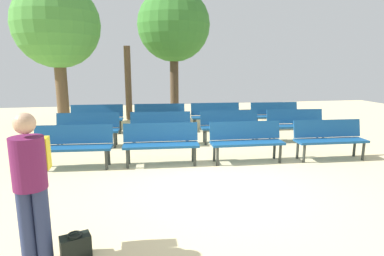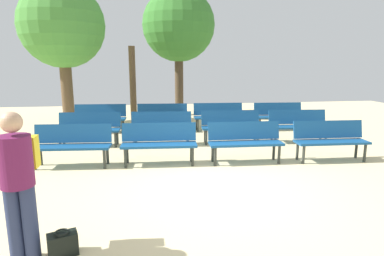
{
  "view_description": "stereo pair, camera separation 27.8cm",
  "coord_description": "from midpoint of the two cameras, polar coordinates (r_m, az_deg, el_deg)",
  "views": [
    {
      "loc": [
        -1.42,
        -5.04,
        2.12
      ],
      "look_at": [
        0.0,
        2.7,
        0.55
      ],
      "focal_mm": 30.04,
      "sensor_mm": 36.0,
      "label": 1
    },
    {
      "loc": [
        -1.14,
        -5.09,
        2.12
      ],
      "look_at": [
        0.0,
        2.7,
        0.55
      ],
      "focal_mm": 30.04,
      "sensor_mm": 36.0,
      "label": 2
    }
  ],
  "objects": [
    {
      "name": "tree_2",
      "position": [
        12.11,
        -21.41,
        16.44
      ],
      "size": [
        2.85,
        2.85,
        4.82
      ],
      "color": "brown",
      "rests_on": "ground_plane"
    },
    {
      "name": "bench_r0_c3",
      "position": [
        7.85,
        24.25,
        -1.63
      ],
      "size": [
        1.62,
        0.56,
        0.87
      ],
      "rotation": [
        0.0,
        0.0,
        -0.05
      ],
      "color": "navy",
      "rests_on": "ground_plane"
    },
    {
      "name": "bench_r0_c2",
      "position": [
        7.14,
        10.49,
        -2.0
      ],
      "size": [
        1.62,
        0.54,
        0.87
      ],
      "rotation": [
        0.0,
        0.0,
        -0.03
      ],
      "color": "navy",
      "rests_on": "ground_plane"
    },
    {
      "name": "tree_1",
      "position": [
        13.62,
        -1.77,
        17.68
      ],
      "size": [
        2.93,
        2.93,
        5.13
      ],
      "color": "#4C3A28",
      "rests_on": "ground_plane"
    },
    {
      "name": "bench_r0_c1",
      "position": [
        6.91,
        -4.7,
        -2.29
      ],
      "size": [
        1.63,
        0.58,
        0.87
      ],
      "rotation": [
        0.0,
        0.0,
        -0.07
      ],
      "color": "navy",
      "rests_on": "ground_plane"
    },
    {
      "name": "bench_r2_c1",
      "position": [
        10.29,
        -4.53,
        2.2
      ],
      "size": [
        1.63,
        0.61,
        0.87
      ],
      "rotation": [
        0.0,
        0.0,
        -0.08
      ],
      "color": "navy",
      "rests_on": "ground_plane"
    },
    {
      "name": "visitor_with_backpack",
      "position": [
        3.86,
        -26.59,
        -7.83
      ],
      "size": [
        0.34,
        0.52,
        1.65
      ],
      "rotation": [
        0.0,
        0.0,
        3.14
      ],
      "color": "navy",
      "rests_on": "ground_plane"
    },
    {
      "name": "bench_r1_c0",
      "position": [
        8.79,
        -16.91,
        0.18
      ],
      "size": [
        1.63,
        0.59,
        0.87
      ],
      "rotation": [
        0.0,
        0.0,
        -0.07
      ],
      "color": "navy",
      "rests_on": "ground_plane"
    },
    {
      "name": "tree_0",
      "position": [
        12.65,
        -9.85,
        7.83
      ],
      "size": [
        0.24,
        0.24,
        2.79
      ],
      "color": "brown",
      "rests_on": "ground_plane"
    },
    {
      "name": "bench_r1_c1",
      "position": [
        8.55,
        -4.54,
        0.35
      ],
      "size": [
        1.64,
        0.62,
        0.87
      ],
      "rotation": [
        0.0,
        0.0,
        -0.09
      ],
      "color": "navy",
      "rests_on": "ground_plane"
    },
    {
      "name": "bench_r2_c0",
      "position": [
        10.47,
        -15.28,
        2.0
      ],
      "size": [
        1.63,
        0.57,
        0.87
      ],
      "rotation": [
        0.0,
        0.0,
        -0.06
      ],
      "color": "navy",
      "rests_on": "ground_plane"
    },
    {
      "name": "handbag",
      "position": [
        4.06,
        -20.05,
        -18.8
      ],
      "size": [
        0.36,
        0.27,
        0.29
      ],
      "color": "black",
      "rests_on": "ground_plane"
    },
    {
      "name": "ground_plane",
      "position": [
        5.64,
        5.5,
        -10.87
      ],
      "size": [
        24.0,
        24.0,
        0.0
      ],
      "primitive_type": "plane",
      "color": "beige"
    },
    {
      "name": "bench_r1_c2",
      "position": [
        8.83,
        7.82,
        0.62
      ],
      "size": [
        1.63,
        0.6,
        0.87
      ],
      "rotation": [
        0.0,
        0.0,
        -0.08
      ],
      "color": "navy",
      "rests_on": "ground_plane"
    },
    {
      "name": "bench_r0_c0",
      "position": [
        7.14,
        -19.46,
        -2.47
      ],
      "size": [
        1.63,
        0.61,
        0.87
      ],
      "rotation": [
        0.0,
        0.0,
        -0.08
      ],
      "color": "navy",
      "rests_on": "ground_plane"
    },
    {
      "name": "bench_r2_c2",
      "position": [
        10.49,
        5.49,
        2.36
      ],
      "size": [
        1.62,
        0.57,
        0.87
      ],
      "rotation": [
        0.0,
        0.0,
        -0.06
      ],
      "color": "navy",
      "rests_on": "ground_plane"
    },
    {
      "name": "bench_r2_c3",
      "position": [
        10.95,
        15.85,
        2.36
      ],
      "size": [
        1.62,
        0.55,
        0.87
      ],
      "rotation": [
        0.0,
        0.0,
        -0.04
      ],
      "color": "navy",
      "rests_on": "ground_plane"
    },
    {
      "name": "bench_r1_c3",
      "position": [
        9.38,
        19.15,
        0.73
      ],
      "size": [
        1.64,
        0.62,
        0.87
      ],
      "rotation": [
        0.0,
        0.0,
        -0.09
      ],
      "color": "navy",
      "rests_on": "ground_plane"
    }
  ]
}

